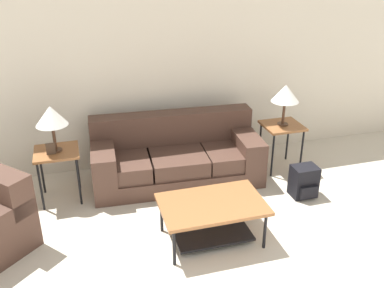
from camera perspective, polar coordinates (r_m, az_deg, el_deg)
wall_back at (r=5.66m, az=-3.86°, el=9.98°), size 8.98×0.06×2.60m
couch at (r=5.46m, az=-2.15°, el=-1.87°), size 2.14×1.00×0.82m
coffee_table at (r=4.34m, az=2.68°, el=-9.10°), size 1.04×0.67×0.44m
side_table_left at (r=5.15m, az=-17.56°, el=-1.61°), size 0.50×0.47×0.63m
side_table_right at (r=5.75m, az=11.91°, el=1.86°), size 0.50×0.47×0.63m
table_lamp_left at (r=4.96m, az=-18.29°, el=3.51°), size 0.35×0.35×0.54m
table_lamp_right at (r=5.58m, az=12.36°, el=6.55°), size 0.35×0.35×0.54m
backpack at (r=5.31m, az=14.70°, el=-4.88°), size 0.30×0.31×0.39m
picture_frame at (r=5.03m, az=-18.33°, el=-0.61°), size 0.10×0.04×0.13m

